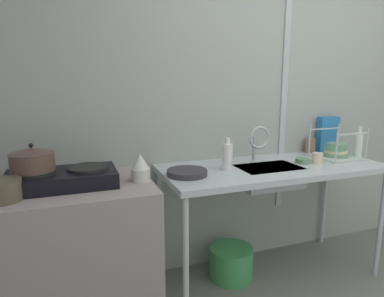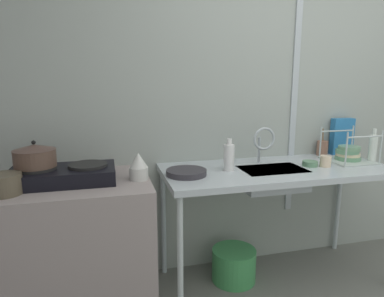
{
  "view_description": "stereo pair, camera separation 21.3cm",
  "coord_description": "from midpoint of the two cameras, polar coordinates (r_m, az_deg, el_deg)",
  "views": [
    {
      "loc": [
        -1.64,
        -0.72,
        1.44
      ],
      "look_at": [
        -0.91,
        1.25,
        1.02
      ],
      "focal_mm": 31.23,
      "sensor_mm": 36.0,
      "label": 1
    },
    {
      "loc": [
        -1.43,
        -0.78,
        1.44
      ],
      "look_at": [
        -0.91,
        1.25,
        1.02
      ],
      "focal_mm": 31.23,
      "sensor_mm": 36.0,
      "label": 2
    }
  ],
  "objects": [
    {
      "name": "counter_concrete",
      "position": [
        2.24,
        -16.86,
        -16.06
      ],
      "size": [
        0.95,
        0.66,
        0.86
      ],
      "primitive_type": "cube",
      "color": "gray",
      "rests_on": "ground"
    },
    {
      "name": "pot_on_left_burner",
      "position": [
        2.06,
        -22.66,
        -1.15
      ],
      "size": [
        0.24,
        0.24,
        0.15
      ],
      "color": "#503B30",
      "rests_on": "stove"
    },
    {
      "name": "bottle_by_rack",
      "position": [
        2.85,
        30.44,
        0.08
      ],
      "size": [
        0.06,
        0.06,
        0.25
      ],
      "color": "white",
      "rests_on": "counter_sink"
    },
    {
      "name": "bottle_by_sink",
      "position": [
        2.25,
        9.05,
        -1.46
      ],
      "size": [
        0.07,
        0.07,
        0.22
      ],
      "color": "silver",
      "rests_on": "counter_sink"
    },
    {
      "name": "utensil_jar",
      "position": [
        2.93,
        23.34,
        0.06
      ],
      "size": [
        0.09,
        0.09,
        0.22
      ],
      "color": "#916552",
      "rests_on": "counter_sink"
    },
    {
      "name": "percolator",
      "position": [
        2.03,
        -6.14,
        -3.12
      ],
      "size": [
        0.11,
        0.11,
        0.17
      ],
      "color": "silver",
      "rests_on": "counter_concrete"
    },
    {
      "name": "cereal_box",
      "position": [
        3.04,
        26.09,
        1.87
      ],
      "size": [
        0.18,
        0.07,
        0.29
      ],
      "primitive_type": "cube",
      "rotation": [
        0.0,
        0.0,
        -0.05
      ],
      "color": "#2A76B7",
      "rests_on": "counter_sink"
    },
    {
      "name": "dish_rack",
      "position": [
        2.79,
        27.13,
        -0.95
      ],
      "size": [
        0.31,
        0.31,
        0.25
      ],
      "color": "#B0BDBD",
      "rests_on": "counter_sink"
    },
    {
      "name": "bucket_on_floor",
      "position": [
        2.63,
        9.6,
        -19.05
      ],
      "size": [
        0.32,
        0.32,
        0.24
      ],
      "primitive_type": "cylinder",
      "color": "#3D9551",
      "rests_on": "ground"
    },
    {
      "name": "cup_by_rack",
      "position": [
        2.56,
        24.1,
        -2.01
      ],
      "size": [
        0.08,
        0.08,
        0.08
      ],
      "primitive_type": "cylinder",
      "color": "beige",
      "rests_on": "counter_sink"
    },
    {
      "name": "counter_sink",
      "position": [
        2.44,
        16.8,
        -4.49
      ],
      "size": [
        1.6,
        0.66,
        0.86
      ],
      "color": "#B1BCC3",
      "rests_on": "ground"
    },
    {
      "name": "frying_pan",
      "position": [
        2.13,
        1.92,
        -4.14
      ],
      "size": [
        0.26,
        0.26,
        0.04
      ],
      "primitive_type": "cylinder",
      "color": "#302E34",
      "rests_on": "counter_sink"
    },
    {
      "name": "faucet",
      "position": [
        2.42,
        14.6,
        1.32
      ],
      "size": [
        0.16,
        0.09,
        0.27
      ],
      "color": "#B1BCC3",
      "rests_on": "counter_sink"
    },
    {
      "name": "sink_basin",
      "position": [
        2.39,
        16.06,
        -5.0
      ],
      "size": [
        0.44,
        0.29,
        0.14
      ],
      "primitive_type": "cube",
      "color": "#B1BCC3",
      "rests_on": "counter_sink"
    },
    {
      "name": "small_bowl_on_drainboard",
      "position": [
        2.53,
        21.82,
        -2.43
      ],
      "size": [
        0.11,
        0.11,
        0.04
      ],
      "primitive_type": "cylinder",
      "color": "#5F8E69",
      "rests_on": "counter_sink"
    },
    {
      "name": "wall_metal_strip",
      "position": [
        2.78,
        19.46,
        11.29
      ],
      "size": [
        0.05,
        0.01,
        2.14
      ],
      "primitive_type": "cube",
      "color": "#B1BCC3"
    },
    {
      "name": "stove",
      "position": [
        2.07,
        -18.47,
        -4.26
      ],
      "size": [
        0.6,
        0.34,
        0.1
      ],
      "color": "black",
      "rests_on": "counter_concrete"
    },
    {
      "name": "wall_back",
      "position": [
        2.83,
        18.59,
        8.62
      ],
      "size": [
        5.27,
        0.1,
        2.68
      ],
      "primitive_type": "cube",
      "color": "#9BA59E",
      "rests_on": "ground"
    },
    {
      "name": "pot_beside_stove",
      "position": [
        1.97,
        -26.8,
        -5.54
      ],
      "size": [
        0.18,
        0.18,
        0.11
      ],
      "color": "brown",
      "rests_on": "counter_concrete"
    }
  ]
}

